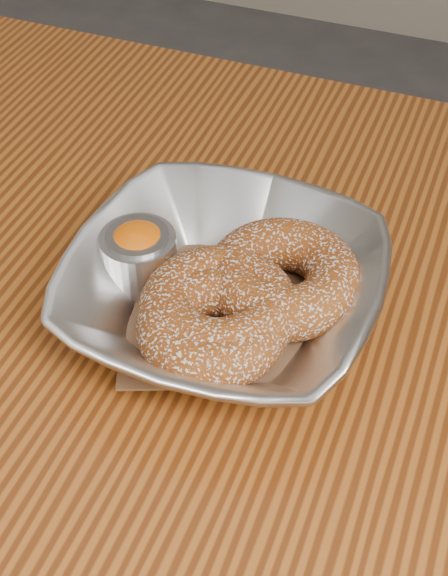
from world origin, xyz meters
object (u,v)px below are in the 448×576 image
(donut_back, at_px, (283,277))
(ramekin, at_px, (139,254))
(donut_front, at_px, (219,308))
(serving_bowl, at_px, (224,291))
(donut_extra, at_px, (212,327))
(table, at_px, (175,442))

(donut_back, xyz_separation_m, ramekin, (-0.10, -0.02, 0.00))
(donut_back, height_order, donut_front, same)
(serving_bowl, distance_m, donut_back, 0.04)
(donut_front, bearing_deg, ramekin, 159.80)
(donut_extra, xyz_separation_m, ramekin, (-0.07, 0.04, 0.00))
(table, distance_m, donut_extra, 0.13)
(donut_back, xyz_separation_m, donut_extra, (-0.03, -0.06, -0.00))
(donut_front, bearing_deg, donut_extra, -84.39)
(ramekin, bearing_deg, table, -50.89)
(serving_bowl, distance_m, donut_extra, 0.04)
(serving_bowl, distance_m, ramekin, 0.07)
(ramekin, bearing_deg, donut_front, -20.20)
(serving_bowl, relative_size, ramekin, 3.94)
(donut_extra, height_order, ramekin, ramekin)
(ramekin, bearing_deg, serving_bowl, -6.85)
(serving_bowl, bearing_deg, ramekin, 173.15)
(table, distance_m, donut_front, 0.13)
(table, relative_size, serving_bowl, 5.44)
(ramekin, bearing_deg, donut_extra, -30.48)
(serving_bowl, relative_size, donut_extra, 2.16)
(donut_back, relative_size, donut_extra, 1.09)
(donut_front, bearing_deg, donut_back, 53.93)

